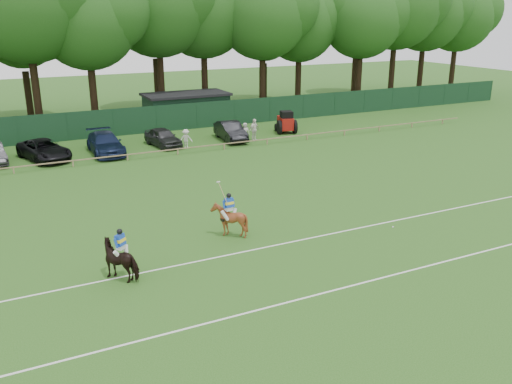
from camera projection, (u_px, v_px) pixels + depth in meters
ground at (274, 237)px, 27.23m from camera, size 160.00×160.00×0.00m
horse_dark at (122, 259)px, 22.79m from camera, size 1.96×2.09×1.66m
horse_chestnut at (229, 220)px, 27.11m from camera, size 1.50×1.65×1.70m
suv_black at (44, 150)px, 41.27m from camera, size 4.04×6.01×1.53m
sedan_navy at (105, 143)px, 43.01m from camera, size 2.35×5.72×1.66m
hatch_grey at (163, 137)px, 45.45m from camera, size 2.48×4.70×1.52m
estate_black at (231, 131)px, 47.58m from camera, size 2.12×5.03×1.62m
spectator_left at (186, 139)px, 44.59m from camera, size 1.11×0.72×1.63m
spectator_mid at (254, 130)px, 47.28m from camera, size 1.23×0.87×1.94m
spectator_right at (245, 131)px, 47.70m from camera, size 0.82×0.62×1.52m
rider_dark at (121, 243)px, 22.55m from camera, size 0.80×0.71×1.41m
rider_chestnut at (229, 205)px, 26.85m from camera, size 0.94×0.56×2.05m
polo_ball at (393, 227)px, 28.33m from camera, size 0.09×0.09×0.09m
pitch_lines at (310, 264)px, 24.25m from camera, size 60.00×5.10×0.01m
pitch_rail at (165, 150)px, 42.40m from camera, size 62.10×0.10×0.50m
perimeter_fence at (135, 121)px, 49.80m from camera, size 92.08×0.08×2.50m
utility_shed at (186, 108)px, 54.79m from camera, size 8.40×4.40×3.04m
tree_row at (136, 118)px, 57.84m from camera, size 96.00×12.00×21.00m
tractor at (286, 122)px, 50.45m from camera, size 2.21×2.79×2.07m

